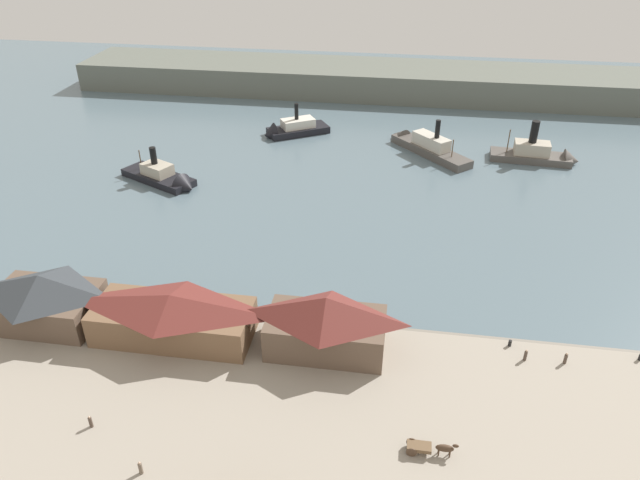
{
  "coord_description": "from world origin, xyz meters",
  "views": [
    {
      "loc": [
        10.81,
        -69.15,
        54.55
      ],
      "look_at": [
        -2.44,
        17.16,
        2.0
      ],
      "focal_mm": 33.08,
      "sensor_mm": 36.0,
      "label": 1
    }
  ],
  "objects_px": {
    "pedestrian_near_cart": "(91,422)",
    "ferry_mid_harbor": "(291,130)",
    "ferry_shed_east_terminal": "(172,315)",
    "ferry_approaching_west": "(540,155)",
    "ferry_approaching_east": "(166,178)",
    "mooring_post_center_east": "(640,357)",
    "pedestrian_near_east_shed": "(566,359)",
    "pedestrian_standing_center": "(525,355)",
    "horse_cart": "(429,447)",
    "ferry_near_quay": "(424,145)",
    "ferry_shed_central_terminal": "(44,298)",
    "pedestrian_by_tram": "(140,468)",
    "mooring_post_center_west": "(510,343)",
    "ferry_shed_west_terminal": "(326,323)"
  },
  "relations": [
    {
      "from": "ferry_shed_central_terminal",
      "to": "pedestrian_by_tram",
      "type": "relative_size",
      "value": 8.42
    },
    {
      "from": "pedestrian_by_tram",
      "to": "ferry_approaching_east",
      "type": "bearing_deg",
      "value": 109.44
    },
    {
      "from": "ferry_mid_harbor",
      "to": "mooring_post_center_east",
      "type": "bearing_deg",
      "value": -51.05
    },
    {
      "from": "ferry_near_quay",
      "to": "ferry_shed_west_terminal",
      "type": "bearing_deg",
      "value": -99.88
    },
    {
      "from": "ferry_shed_west_terminal",
      "to": "ferry_approaching_east",
      "type": "relative_size",
      "value": 0.82
    },
    {
      "from": "pedestrian_by_tram",
      "to": "ferry_mid_harbor",
      "type": "xyz_separation_m",
      "value": [
        -4.16,
        102.78,
        -0.62
      ]
    },
    {
      "from": "ferry_shed_west_terminal",
      "to": "pedestrian_near_east_shed",
      "type": "xyz_separation_m",
      "value": [
        31.2,
        1.72,
        -3.43
      ]
    },
    {
      "from": "ferry_shed_west_terminal",
      "to": "ferry_approaching_east",
      "type": "height_order",
      "value": "ferry_shed_west_terminal"
    },
    {
      "from": "ferry_shed_east_terminal",
      "to": "horse_cart",
      "type": "relative_size",
      "value": 3.93
    },
    {
      "from": "horse_cart",
      "to": "ferry_mid_harbor",
      "type": "distance_m",
      "value": 101.52
    },
    {
      "from": "horse_cart",
      "to": "pedestrian_standing_center",
      "type": "bearing_deg",
      "value": 53.46
    },
    {
      "from": "pedestrian_near_east_shed",
      "to": "pedestrian_near_cart",
      "type": "height_order",
      "value": "pedestrian_near_east_shed"
    },
    {
      "from": "ferry_approaching_west",
      "to": "ferry_mid_harbor",
      "type": "bearing_deg",
      "value": 172.35
    },
    {
      "from": "ferry_shed_east_terminal",
      "to": "pedestrian_near_cart",
      "type": "relative_size",
      "value": 13.14
    },
    {
      "from": "pedestrian_by_tram",
      "to": "mooring_post_center_west",
      "type": "xyz_separation_m",
      "value": [
        40.99,
        26.69,
        -0.34
      ]
    },
    {
      "from": "pedestrian_by_tram",
      "to": "ferry_mid_harbor",
      "type": "relative_size",
      "value": 0.1
    },
    {
      "from": "ferry_shed_central_terminal",
      "to": "horse_cart",
      "type": "bearing_deg",
      "value": -15.88
    },
    {
      "from": "mooring_post_center_east",
      "to": "ferry_mid_harbor",
      "type": "distance_m",
      "value": 98.16
    },
    {
      "from": "pedestrian_standing_center",
      "to": "ferry_near_quay",
      "type": "distance_m",
      "value": 73.77
    },
    {
      "from": "pedestrian_standing_center",
      "to": "ferry_near_quay",
      "type": "height_order",
      "value": "ferry_near_quay"
    },
    {
      "from": "ferry_shed_central_terminal",
      "to": "ferry_shed_east_terminal",
      "type": "relative_size",
      "value": 0.67
    },
    {
      "from": "horse_cart",
      "to": "pedestrian_by_tram",
      "type": "bearing_deg",
      "value": -166.53
    },
    {
      "from": "pedestrian_near_east_shed",
      "to": "pedestrian_standing_center",
      "type": "relative_size",
      "value": 1.0
    },
    {
      "from": "mooring_post_center_west",
      "to": "ferry_approaching_west",
      "type": "distance_m",
      "value": 69.63
    },
    {
      "from": "ferry_near_quay",
      "to": "ferry_approaching_east",
      "type": "bearing_deg",
      "value": -154.14
    },
    {
      "from": "mooring_post_center_east",
      "to": "pedestrian_standing_center",
      "type": "bearing_deg",
      "value": -171.21
    },
    {
      "from": "pedestrian_near_cart",
      "to": "ferry_approaching_east",
      "type": "distance_m",
      "value": 67.43
    },
    {
      "from": "pedestrian_near_cart",
      "to": "ferry_shed_central_terminal",
      "type": "bearing_deg",
      "value": 131.24
    },
    {
      "from": "pedestrian_by_tram",
      "to": "ferry_approaching_east",
      "type": "distance_m",
      "value": 74.68
    },
    {
      "from": "pedestrian_near_cart",
      "to": "ferry_mid_harbor",
      "type": "distance_m",
      "value": 97.78
    },
    {
      "from": "ferry_approaching_east",
      "to": "mooring_post_center_east",
      "type": "bearing_deg",
      "value": -28.1
    },
    {
      "from": "ferry_shed_west_terminal",
      "to": "ferry_approaching_west",
      "type": "height_order",
      "value": "ferry_shed_west_terminal"
    },
    {
      "from": "ferry_mid_harbor",
      "to": "ferry_approaching_east",
      "type": "xyz_separation_m",
      "value": [
        -20.69,
        -32.36,
        -0.11
      ]
    },
    {
      "from": "ferry_approaching_east",
      "to": "horse_cart",
      "type": "bearing_deg",
      "value": -49.01
    },
    {
      "from": "ferry_shed_east_terminal",
      "to": "ferry_approaching_east",
      "type": "relative_size",
      "value": 1.13
    },
    {
      "from": "ferry_near_quay",
      "to": "mooring_post_center_east",
      "type": "bearing_deg",
      "value": -68.16
    },
    {
      "from": "pedestrian_near_cart",
      "to": "ferry_shed_east_terminal",
      "type": "bearing_deg",
      "value": 77.4
    },
    {
      "from": "ferry_shed_central_terminal",
      "to": "ferry_shed_west_terminal",
      "type": "height_order",
      "value": "ferry_shed_west_terminal"
    },
    {
      "from": "ferry_shed_east_terminal",
      "to": "ferry_approaching_west",
      "type": "relative_size",
      "value": 1.1
    },
    {
      "from": "pedestrian_near_east_shed",
      "to": "ferry_approaching_west",
      "type": "distance_m",
      "value": 70.9
    },
    {
      "from": "ferry_shed_east_terminal",
      "to": "pedestrian_near_cart",
      "type": "distance_m",
      "value": 17.47
    },
    {
      "from": "pedestrian_by_tram",
      "to": "mooring_post_center_east",
      "type": "bearing_deg",
      "value": 24.67
    },
    {
      "from": "ferry_shed_east_terminal",
      "to": "mooring_post_center_east",
      "type": "bearing_deg",
      "value": 4.16
    },
    {
      "from": "pedestrian_standing_center",
      "to": "pedestrian_near_cart",
      "type": "bearing_deg",
      "value": -159.46
    },
    {
      "from": "ferry_near_quay",
      "to": "ferry_mid_harbor",
      "type": "height_order",
      "value": "ferry_near_quay"
    },
    {
      "from": "ferry_shed_central_terminal",
      "to": "ferry_approaching_east",
      "type": "xyz_separation_m",
      "value": [
        -1.42,
        48.0,
        -3.86
      ]
    },
    {
      "from": "mooring_post_center_west",
      "to": "ferry_near_quay",
      "type": "bearing_deg",
      "value": 99.42
    },
    {
      "from": "ferry_shed_east_terminal",
      "to": "horse_cart",
      "type": "distance_m",
      "value": 37.63
    },
    {
      "from": "pedestrian_standing_center",
      "to": "ferry_shed_east_terminal",
      "type": "bearing_deg",
      "value": -177.32
    },
    {
      "from": "pedestrian_near_cart",
      "to": "mooring_post_center_east",
      "type": "bearing_deg",
      "value": 17.99
    }
  ]
}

